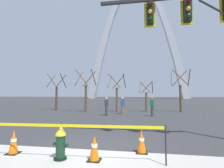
% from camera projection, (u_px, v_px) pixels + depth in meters
% --- Properties ---
extents(ground_plane, '(240.00, 240.00, 0.00)m').
position_uv_depth(ground_plane, '(93.00, 149.00, 5.73)').
color(ground_plane, '#333335').
extents(fire_hydrant, '(0.46, 0.48, 0.99)m').
position_uv_depth(fire_hydrant, '(61.00, 143.00, 4.83)').
color(fire_hydrant, black).
rests_on(fire_hydrant, ground).
extents(caution_tape_barrier, '(5.75, 0.34, 1.05)m').
position_uv_depth(caution_tape_barrier, '(60.00, 134.00, 4.73)').
color(caution_tape_barrier, '#232326').
rests_on(caution_tape_barrier, ground).
extents(traffic_cone_by_hydrant, '(0.36, 0.36, 0.73)m').
position_uv_depth(traffic_cone_by_hydrant, '(142.00, 141.00, 5.35)').
color(traffic_cone_by_hydrant, black).
rests_on(traffic_cone_by_hydrant, ground).
extents(traffic_cone_mid_sidewalk, '(0.36, 0.36, 0.73)m').
position_uv_depth(traffic_cone_mid_sidewalk, '(94.00, 148.00, 4.73)').
color(traffic_cone_mid_sidewalk, black).
rests_on(traffic_cone_mid_sidewalk, ground).
extents(traffic_cone_curb_edge, '(0.36, 0.36, 0.73)m').
position_uv_depth(traffic_cone_curb_edge, '(14.00, 142.00, 5.28)').
color(traffic_cone_curb_edge, black).
rests_on(traffic_cone_curb_edge, ground).
extents(traffic_signal_gantry, '(6.42, 0.44, 6.00)m').
position_uv_depth(traffic_signal_gantry, '(218.00, 28.00, 6.26)').
color(traffic_signal_gantry, '#232326').
rests_on(traffic_signal_gantry, ground).
extents(monument_arch, '(43.42, 2.98, 53.47)m').
position_uv_depth(monument_arch, '(136.00, 46.00, 74.84)').
color(monument_arch, '#B2B5BC').
rests_on(monument_arch, ground).
extents(tree_far_left, '(1.96, 1.97, 4.25)m').
position_uv_depth(tree_far_left, '(57.00, 94.00, 19.83)').
color(tree_far_left, '#473323').
rests_on(tree_far_left, ground).
extents(tree_left_mid, '(2.02, 2.04, 4.40)m').
position_uv_depth(tree_left_mid, '(86.00, 93.00, 17.84)').
color(tree_left_mid, brown).
rests_on(tree_left_mid, ground).
extents(tree_center_left, '(1.86, 1.87, 4.02)m').
position_uv_depth(tree_center_left, '(117.00, 95.00, 17.87)').
color(tree_center_left, brown).
rests_on(tree_center_left, ground).
extents(tree_center_right, '(1.51, 1.52, 3.23)m').
position_uv_depth(tree_center_right, '(146.00, 98.00, 18.16)').
color(tree_center_right, brown).
rests_on(tree_center_right, ground).
extents(tree_right_mid, '(2.03, 2.04, 4.41)m').
position_uv_depth(tree_right_mid, '(180.00, 93.00, 17.73)').
color(tree_right_mid, brown).
rests_on(tree_right_mid, ground).
extents(pedestrian_walking_left, '(0.39, 0.32, 1.59)m').
position_uv_depth(pedestrian_walking_left, '(152.00, 107.00, 14.32)').
color(pedestrian_walking_left, '#38383D').
rests_on(pedestrian_walking_left, ground).
extents(pedestrian_standing_center, '(0.37, 0.26, 1.59)m').
position_uv_depth(pedestrian_standing_center, '(106.00, 106.00, 14.81)').
color(pedestrian_standing_center, '#38383D').
rests_on(pedestrian_standing_center, ground).
extents(pedestrian_walking_right, '(0.34, 0.22, 1.59)m').
position_uv_depth(pedestrian_walking_right, '(123.00, 105.00, 15.74)').
color(pedestrian_walking_right, brown).
rests_on(pedestrian_walking_right, ground).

